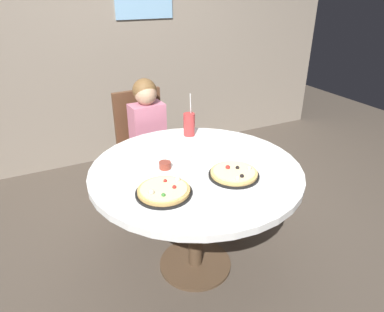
{
  "coord_description": "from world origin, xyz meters",
  "views": [
    {
      "loc": [
        -0.8,
        -1.58,
        1.7
      ],
      "look_at": [
        0.0,
        0.05,
        0.8
      ],
      "focal_mm": 32.3,
      "sensor_mm": 36.0,
      "label": 1
    }
  ],
  "objects_px": {
    "pizza_veggie": "(234,174)",
    "soda_cup": "(189,124)",
    "dining_table": "(196,181)",
    "pizza_cheese": "(164,191)",
    "sauce_bowl": "(165,165)",
    "diner_child": "(153,156)",
    "chair_wooden": "(144,142)",
    "plate_small": "(178,155)"
  },
  "relations": [
    {
      "from": "pizza_veggie",
      "to": "soda_cup",
      "type": "bearing_deg",
      "value": 87.08
    },
    {
      "from": "diner_child",
      "to": "dining_table",
      "type": "bearing_deg",
      "value": -90.38
    },
    {
      "from": "chair_wooden",
      "to": "soda_cup",
      "type": "xyz_separation_m",
      "value": [
        0.18,
        -0.5,
        0.3
      ]
    },
    {
      "from": "chair_wooden",
      "to": "pizza_veggie",
      "type": "bearing_deg",
      "value": -82.6
    },
    {
      "from": "dining_table",
      "to": "soda_cup",
      "type": "relative_size",
      "value": 4.03
    },
    {
      "from": "sauce_bowl",
      "to": "plate_small",
      "type": "height_order",
      "value": "sauce_bowl"
    },
    {
      "from": "dining_table",
      "to": "pizza_cheese",
      "type": "height_order",
      "value": "pizza_cheese"
    },
    {
      "from": "pizza_cheese",
      "to": "chair_wooden",
      "type": "bearing_deg",
      "value": 76.65
    },
    {
      "from": "plate_small",
      "to": "pizza_cheese",
      "type": "bearing_deg",
      "value": -123.61
    },
    {
      "from": "dining_table",
      "to": "plate_small",
      "type": "height_order",
      "value": "plate_small"
    },
    {
      "from": "dining_table",
      "to": "sauce_bowl",
      "type": "xyz_separation_m",
      "value": [
        -0.17,
        0.07,
        0.12
      ]
    },
    {
      "from": "plate_small",
      "to": "sauce_bowl",
      "type": "bearing_deg",
      "value": -138.77
    },
    {
      "from": "chair_wooden",
      "to": "pizza_veggie",
      "type": "xyz_separation_m",
      "value": [
        0.15,
        -1.14,
        0.24
      ]
    },
    {
      "from": "dining_table",
      "to": "pizza_veggie",
      "type": "xyz_separation_m",
      "value": [
        0.14,
        -0.19,
        0.11
      ]
    },
    {
      "from": "chair_wooden",
      "to": "diner_child",
      "type": "relative_size",
      "value": 0.88
    },
    {
      "from": "dining_table",
      "to": "plate_small",
      "type": "bearing_deg",
      "value": 98.35
    },
    {
      "from": "sauce_bowl",
      "to": "plate_small",
      "type": "distance_m",
      "value": 0.18
    },
    {
      "from": "dining_table",
      "to": "pizza_cheese",
      "type": "relative_size",
      "value": 4.23
    },
    {
      "from": "pizza_cheese",
      "to": "plate_small",
      "type": "relative_size",
      "value": 1.62
    },
    {
      "from": "dining_table",
      "to": "pizza_cheese",
      "type": "bearing_deg",
      "value": -146.13
    },
    {
      "from": "chair_wooden",
      "to": "soda_cup",
      "type": "bearing_deg",
      "value": -70.17
    },
    {
      "from": "chair_wooden",
      "to": "diner_child",
      "type": "distance_m",
      "value": 0.19
    },
    {
      "from": "sauce_bowl",
      "to": "chair_wooden",
      "type": "bearing_deg",
      "value": 79.74
    },
    {
      "from": "pizza_veggie",
      "to": "sauce_bowl",
      "type": "distance_m",
      "value": 0.4
    },
    {
      "from": "chair_wooden",
      "to": "plate_small",
      "type": "height_order",
      "value": "chair_wooden"
    },
    {
      "from": "pizza_cheese",
      "to": "plate_small",
      "type": "height_order",
      "value": "pizza_cheese"
    },
    {
      "from": "pizza_cheese",
      "to": "sauce_bowl",
      "type": "relative_size",
      "value": 4.16
    },
    {
      "from": "dining_table",
      "to": "sauce_bowl",
      "type": "bearing_deg",
      "value": 158.16
    },
    {
      "from": "sauce_bowl",
      "to": "plate_small",
      "type": "xyz_separation_m",
      "value": [
        0.14,
        0.12,
        -0.02
      ]
    },
    {
      "from": "chair_wooden",
      "to": "sauce_bowl",
      "type": "distance_m",
      "value": 0.93
    },
    {
      "from": "plate_small",
      "to": "soda_cup",
      "type": "bearing_deg",
      "value": 52.26
    },
    {
      "from": "chair_wooden",
      "to": "pizza_cheese",
      "type": "relative_size",
      "value": 3.26
    },
    {
      "from": "dining_table",
      "to": "sauce_bowl",
      "type": "relative_size",
      "value": 17.63
    },
    {
      "from": "chair_wooden",
      "to": "diner_child",
      "type": "bearing_deg",
      "value": -86.52
    },
    {
      "from": "diner_child",
      "to": "pizza_cheese",
      "type": "relative_size",
      "value": 3.71
    },
    {
      "from": "diner_child",
      "to": "pizza_veggie",
      "type": "height_order",
      "value": "diner_child"
    },
    {
      "from": "soda_cup",
      "to": "sauce_bowl",
      "type": "distance_m",
      "value": 0.51
    },
    {
      "from": "dining_table",
      "to": "soda_cup",
      "type": "height_order",
      "value": "soda_cup"
    },
    {
      "from": "chair_wooden",
      "to": "sauce_bowl",
      "type": "height_order",
      "value": "chair_wooden"
    },
    {
      "from": "pizza_veggie",
      "to": "sauce_bowl",
      "type": "relative_size",
      "value": 4.04
    },
    {
      "from": "sauce_bowl",
      "to": "pizza_cheese",
      "type": "bearing_deg",
      "value": -113.49
    },
    {
      "from": "dining_table",
      "to": "sauce_bowl",
      "type": "height_order",
      "value": "sauce_bowl"
    }
  ]
}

